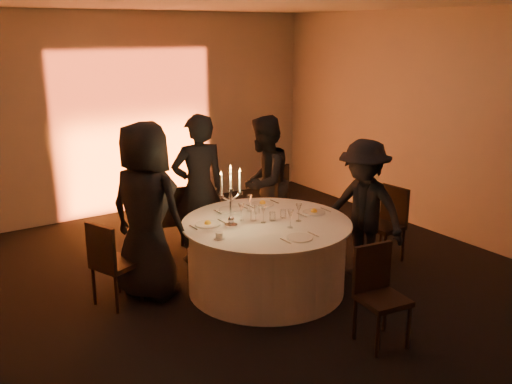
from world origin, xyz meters
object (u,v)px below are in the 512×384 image
guest_back_left (199,189)px  chair_right (388,220)px  candelabra (231,205)px  chair_left (110,260)px  guest_back_right (264,183)px  chair_front (378,289)px  banquet_table (266,256)px  chair_back_right (273,201)px  chair_back_left (172,216)px  guest_right (363,209)px  guest_left (146,211)px  coffee_cup (219,236)px

guest_back_left → chair_right: bearing=156.6°
candelabra → chair_left: bearing=158.0°
guest_back_left → guest_back_right: bearing=-173.5°
guest_back_right → chair_left: bearing=-20.1°
chair_right → guest_back_right: 1.60m
chair_left → chair_front: (1.75, -1.98, 0.00)m
chair_left → chair_front: 2.64m
banquet_table → chair_back_right: bearing=51.6°
chair_back_left → guest_right: (1.51, -1.77, 0.29)m
chair_front → guest_right: (0.88, 1.12, 0.29)m
chair_front → guest_back_right: 2.57m
candelabra → guest_right: bearing=-14.7°
chair_back_right → candelabra: 1.60m
chair_back_left → guest_left: (-0.70, -0.90, 0.43)m
banquet_table → guest_right: (1.10, -0.30, 0.41)m
chair_back_left → chair_right: chair_right is taller
candelabra → coffee_cup: bearing=-139.3°
guest_left → candelabra: size_ratio=2.84×
guest_right → chair_front: bearing=-53.4°
chair_back_left → candelabra: size_ratio=1.36×
chair_right → coffee_cup: (-2.38, -0.03, 0.29)m
guest_back_right → coffee_cup: (-1.37, -1.23, -0.05)m
guest_back_left → chair_back_left: bearing=-49.3°
chair_left → chair_right: size_ratio=0.99×
guest_right → chair_right: bearing=90.8°
chair_right → chair_front: 1.98m
banquet_table → guest_back_right: 1.37m
candelabra → banquet_table: bearing=-13.0°
chair_left → guest_back_left: guest_back_left is taller
chair_back_right → coffee_cup: bearing=3.9°
guest_back_right → guest_right: 1.43m
chair_left → chair_front: size_ratio=1.00×
candelabra → guest_left: bearing=146.1°
guest_left → banquet_table: bearing=-144.8°
chair_back_left → guest_left: size_ratio=0.48×
chair_back_left → chair_right: size_ratio=0.99×
chair_back_right → candelabra: (-1.22, -0.96, 0.40)m
chair_front → guest_left: bearing=131.5°
guest_back_left → candelabra: 1.06m
banquet_table → guest_back_right: (0.70, 1.07, 0.47)m
chair_back_right → coffee_cup: size_ratio=9.53×
banquet_table → coffee_cup: bearing=-166.7°
guest_left → guest_back_left: (0.90, 0.56, -0.03)m
chair_left → guest_back_right: size_ratio=0.52×
chair_back_right → guest_back_right: guest_back_right is taller
guest_right → candelabra: (-1.49, 0.39, 0.21)m
chair_left → guest_back_right: (2.23, 0.52, 0.35)m
guest_back_right → chair_back_right: bearing=137.4°
chair_back_left → chair_back_right: bearing=175.3°
chair_left → guest_left: guest_left is taller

